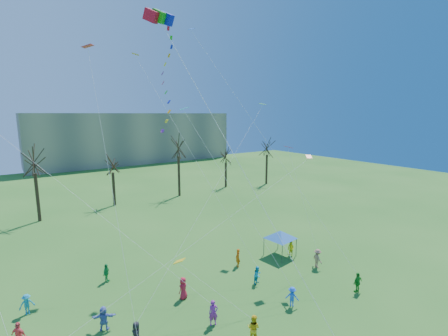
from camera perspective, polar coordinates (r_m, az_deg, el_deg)
distant_building at (r=100.87m, az=-15.96°, el=5.34°), size 60.00×14.00×15.00m
bare_tree_row at (r=52.04m, az=-18.53°, el=0.84°), size 70.56×7.88×11.38m
big_box_kite at (r=22.32m, az=-9.72°, el=15.34°), size 3.33×7.32×23.28m
canopy_tent_blue at (r=33.88m, az=10.27°, el=-11.87°), size 3.67×3.67×2.77m
festival_crowd at (r=25.53m, az=-6.50°, el=-23.29°), size 25.45×14.66×1.86m
small_kites_aloft at (r=26.64m, az=-8.75°, el=7.60°), size 29.80×18.62×32.62m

